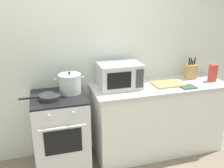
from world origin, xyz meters
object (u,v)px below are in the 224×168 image
(stove, at_px, (61,133))
(knife_block, at_px, (191,71))
(oven_mitt, at_px, (188,87))
(microwave, at_px, (119,75))
(stock_pot, at_px, (70,84))
(pasta_box, at_px, (213,73))
(frying_pan, at_px, (49,97))
(cutting_board, at_px, (167,84))

(stove, xyz_separation_m, knife_block, (1.75, 0.14, 0.56))
(oven_mitt, bearing_deg, stove, 174.06)
(microwave, bearing_deg, stock_pot, -178.72)
(stove, bearing_deg, knife_block, 4.61)
(microwave, xyz_separation_m, oven_mitt, (0.79, -0.24, -0.14))
(pasta_box, bearing_deg, stove, 179.16)
(stock_pot, distance_m, microwave, 0.59)
(microwave, height_order, oven_mitt, microwave)
(stock_pot, xyz_separation_m, oven_mitt, (1.38, -0.22, -0.10))
(oven_mitt, bearing_deg, pasta_box, 16.75)
(frying_pan, relative_size, cutting_board, 1.21)
(stove, distance_m, knife_block, 1.84)
(stock_pot, bearing_deg, stove, -155.39)
(knife_block, distance_m, oven_mitt, 0.38)
(pasta_box, bearing_deg, stock_pot, 177.01)
(stove, height_order, pasta_box, pasta_box)
(stove, bearing_deg, stock_pot, 24.61)
(frying_pan, bearing_deg, pasta_box, 0.97)
(frying_pan, distance_m, knife_block, 1.86)
(microwave, bearing_deg, cutting_board, -7.39)
(cutting_board, height_order, knife_block, knife_block)
(microwave, bearing_deg, knife_block, 3.49)
(cutting_board, xyz_separation_m, oven_mitt, (0.19, -0.16, -0.00))
(microwave, relative_size, knife_block, 1.75)
(stove, distance_m, frying_pan, 0.50)
(microwave, relative_size, pasta_box, 2.27)
(microwave, height_order, cutting_board, microwave)
(stove, xyz_separation_m, cutting_board, (1.34, 0.00, 0.47))
(stove, distance_m, stock_pot, 0.59)
(stock_pot, distance_m, pasta_box, 1.82)
(stove, relative_size, pasta_box, 4.18)
(stock_pot, xyz_separation_m, pasta_box, (1.82, -0.09, -0.00))
(stove, height_order, frying_pan, frying_pan)
(frying_pan, bearing_deg, stove, 33.50)
(stove, height_order, oven_mitt, oven_mitt)
(stock_pot, bearing_deg, cutting_board, -3.11)
(stove, xyz_separation_m, oven_mitt, (1.53, -0.16, 0.47))
(stock_pot, relative_size, knife_block, 1.18)
(knife_block, xyz_separation_m, oven_mitt, (-0.22, -0.30, -0.09))
(stove, xyz_separation_m, stock_pot, (0.14, 0.07, 0.57))
(stock_pot, relative_size, frying_pan, 0.77)
(pasta_box, distance_m, oven_mitt, 0.46)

